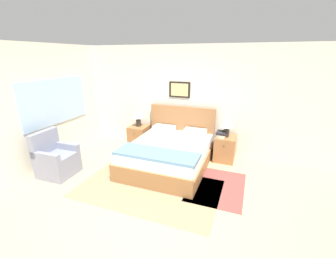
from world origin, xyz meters
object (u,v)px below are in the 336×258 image
nightstand_near_window (139,137)px  nightstand_by_door (225,148)px  table_lamp_by_door (227,123)px  armchair (56,160)px  bed (169,153)px  table_lamp_near_window (138,114)px

nightstand_near_window → nightstand_by_door: (2.24, 0.00, 0.00)m
nightstand_near_window → table_lamp_by_door: size_ratio=1.22×
armchair → table_lamp_by_door: (3.14, 1.90, 0.59)m
bed → nightstand_by_door: (1.12, 0.74, -0.00)m
armchair → nightstand_by_door: (3.13, 1.91, -0.02)m
armchair → nightstand_by_door: armchair is taller
bed → table_lamp_by_door: bed is taller
table_lamp_near_window → table_lamp_by_door: size_ratio=1.00×
bed → table_lamp_near_window: bed is taller
nightstand_near_window → armchair: bearing=-115.2°
nightstand_by_door → table_lamp_near_window: bearing=-179.9°
bed → table_lamp_near_window: (-1.12, 0.73, 0.61)m
nightstand_by_door → table_lamp_near_window: 2.32m
bed → table_lamp_near_window: 1.47m
table_lamp_near_window → bed: bearing=-33.3°
bed → nightstand_by_door: 1.34m
armchair → table_lamp_near_window: bearing=152.5°
nightstand_near_window → table_lamp_by_door: 2.32m
bed → nightstand_near_window: size_ratio=3.45×
bed → armchair: size_ratio=2.20×
nightstand_near_window → nightstand_by_door: 2.24m
bed → table_lamp_by_door: bearing=33.2°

